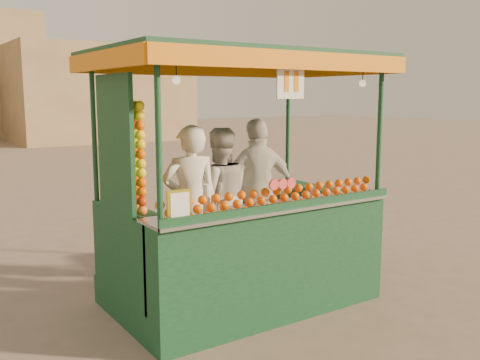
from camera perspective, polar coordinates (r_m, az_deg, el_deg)
ground at (r=6.24m, az=-1.56°, el=-13.52°), size 90.00×90.00×0.00m
building_right at (r=30.58m, az=-14.87°, el=8.86°), size 9.00×6.00×5.00m
juice_cart at (r=6.06m, az=-0.02°, el=-4.98°), size 3.14×2.03×2.85m
vendor_left at (r=6.01m, az=-5.31°, el=-2.42°), size 0.72×0.56×1.74m
vendor_middle at (r=6.45m, az=-2.26°, el=-1.87°), size 0.97×0.85×1.68m
vendor_right at (r=6.76m, az=1.95°, el=-0.97°), size 1.10×0.59×1.78m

